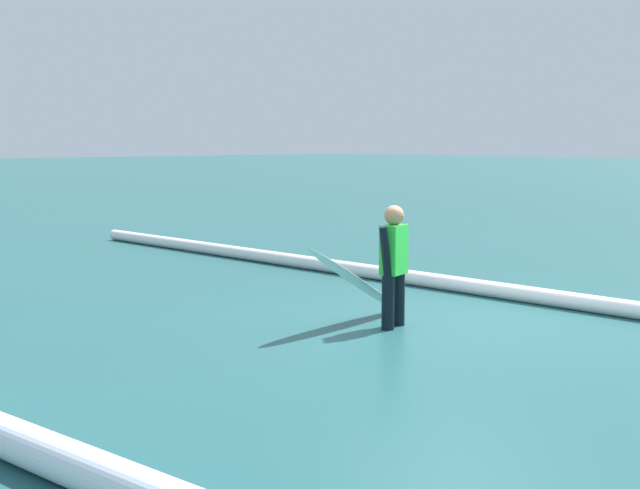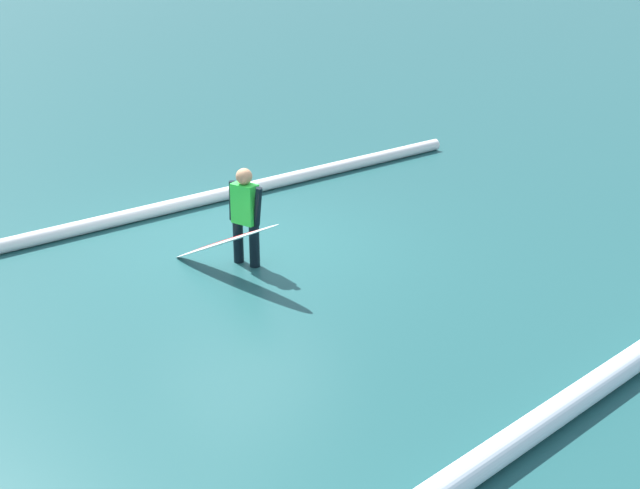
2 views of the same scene
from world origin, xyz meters
TOP-DOWN VIEW (x-y plane):
  - ground_plane at (0.00, 0.00)m, footprint 193.00×193.00m
  - surfer at (0.40, 0.61)m, footprint 0.28×0.55m
  - surfboard at (0.83, 0.73)m, footprint 0.61×1.94m
  - wave_crest_foreground at (2.40, -1.88)m, footprint 16.18×0.76m

SIDE VIEW (x-z plane):
  - ground_plane at x=0.00m, z-range 0.00..0.00m
  - wave_crest_foreground at x=2.40m, z-range 0.00..0.21m
  - surfboard at x=0.83m, z-range -0.02..0.97m
  - surfer at x=0.40m, z-range 0.07..1.44m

